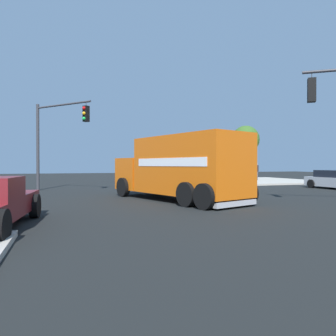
{
  "coord_description": "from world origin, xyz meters",
  "views": [
    {
      "loc": [
        5.67,
        14.89,
        1.69
      ],
      "look_at": [
        0.83,
        0.29,
        1.53
      ],
      "focal_mm": 33.45,
      "sensor_mm": 36.0,
      "label": 1
    }
  ],
  "objects_px": {
    "delivery_truck": "(180,168)",
    "pedestrian_near_corner": "(238,171)",
    "traffic_light_primary": "(54,132)",
    "shade_tree_near": "(246,140)",
    "pedestrian_crossing": "(256,170)"
  },
  "relations": [
    {
      "from": "delivery_truck",
      "to": "pedestrian_near_corner",
      "type": "xyz_separation_m",
      "value": [
        -10.63,
        -12.46,
        -0.42
      ]
    },
    {
      "from": "delivery_truck",
      "to": "pedestrian_near_corner",
      "type": "relative_size",
      "value": 4.67
    },
    {
      "from": "traffic_light_primary",
      "to": "shade_tree_near",
      "type": "relative_size",
      "value": 1.0
    },
    {
      "from": "pedestrian_crossing",
      "to": "shade_tree_near",
      "type": "relative_size",
      "value": 0.3
    },
    {
      "from": "delivery_truck",
      "to": "traffic_light_primary",
      "type": "distance_m",
      "value": 9.76
    },
    {
      "from": "delivery_truck",
      "to": "pedestrian_crossing",
      "type": "distance_m",
      "value": 19.36
    },
    {
      "from": "traffic_light_primary",
      "to": "pedestrian_crossing",
      "type": "xyz_separation_m",
      "value": [
        -19.41,
        -6.27,
        -2.67
      ]
    },
    {
      "from": "delivery_truck",
      "to": "pedestrian_crossing",
      "type": "relative_size",
      "value": 4.67
    },
    {
      "from": "pedestrian_near_corner",
      "to": "pedestrian_crossing",
      "type": "bearing_deg",
      "value": -155.96
    },
    {
      "from": "traffic_light_primary",
      "to": "pedestrian_crossing",
      "type": "height_order",
      "value": "traffic_light_primary"
    },
    {
      "from": "pedestrian_near_corner",
      "to": "traffic_light_primary",
      "type": "bearing_deg",
      "value": 16.75
    },
    {
      "from": "traffic_light_primary",
      "to": "pedestrian_crossing",
      "type": "relative_size",
      "value": 3.3
    },
    {
      "from": "delivery_truck",
      "to": "pedestrian_near_corner",
      "type": "height_order",
      "value": "delivery_truck"
    },
    {
      "from": "traffic_light_primary",
      "to": "shade_tree_near",
      "type": "height_order",
      "value": "shade_tree_near"
    },
    {
      "from": "shade_tree_near",
      "to": "traffic_light_primary",
      "type": "bearing_deg",
      "value": 21.71
    }
  ]
}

